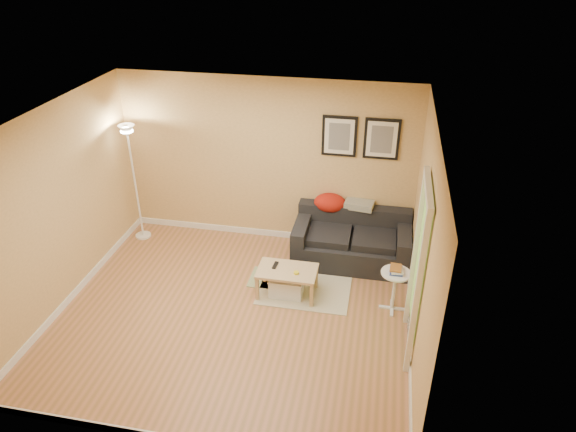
{
  "coord_description": "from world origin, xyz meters",
  "views": [
    {
      "loc": [
        1.7,
        -5.06,
        4.41
      ],
      "look_at": [
        0.55,
        0.85,
        1.05
      ],
      "focal_mm": 32.31,
      "sensor_mm": 36.0,
      "label": 1
    }
  ],
  "objects_px": {
    "side_table": "(394,291)",
    "floor_lamp": "(136,187)",
    "storage_bin": "(287,286)",
    "coffee_table": "(287,282)",
    "book_stack": "(396,269)",
    "sofa": "(352,239)"
  },
  "relations": [
    {
      "from": "sofa",
      "to": "coffee_table",
      "type": "xyz_separation_m",
      "value": [
        -0.78,
        -0.99,
        -0.18
      ]
    },
    {
      "from": "coffee_table",
      "to": "book_stack",
      "type": "xyz_separation_m",
      "value": [
        1.42,
        -0.03,
        0.42
      ]
    },
    {
      "from": "floor_lamp",
      "to": "coffee_table",
      "type": "bearing_deg",
      "value": -21.79
    },
    {
      "from": "side_table",
      "to": "floor_lamp",
      "type": "distance_m",
      "value": 4.21
    },
    {
      "from": "coffee_table",
      "to": "storage_bin",
      "type": "relative_size",
      "value": 1.72
    },
    {
      "from": "side_table",
      "to": "book_stack",
      "type": "xyz_separation_m",
      "value": [
        -0.0,
        0.02,
        0.33
      ]
    },
    {
      "from": "storage_bin",
      "to": "side_table",
      "type": "bearing_deg",
      "value": -1.73
    },
    {
      "from": "sofa",
      "to": "storage_bin",
      "type": "bearing_deg",
      "value": -128.08
    },
    {
      "from": "sofa",
      "to": "book_stack",
      "type": "height_order",
      "value": "sofa"
    },
    {
      "from": "storage_bin",
      "to": "side_table",
      "type": "height_order",
      "value": "side_table"
    },
    {
      "from": "book_stack",
      "to": "floor_lamp",
      "type": "bearing_deg",
      "value": 151.64
    },
    {
      "from": "side_table",
      "to": "book_stack",
      "type": "relative_size",
      "value": 2.75
    },
    {
      "from": "side_table",
      "to": "floor_lamp",
      "type": "bearing_deg",
      "value": 164.8
    },
    {
      "from": "storage_bin",
      "to": "side_table",
      "type": "distance_m",
      "value": 1.43
    },
    {
      "from": "coffee_table",
      "to": "storage_bin",
      "type": "height_order",
      "value": "coffee_table"
    },
    {
      "from": "sofa",
      "to": "side_table",
      "type": "bearing_deg",
      "value": -58.52
    },
    {
      "from": "sofa",
      "to": "storage_bin",
      "type": "xyz_separation_m",
      "value": [
        -0.79,
        -1.0,
        -0.23
      ]
    },
    {
      "from": "sofa",
      "to": "coffee_table",
      "type": "relative_size",
      "value": 2.13
    },
    {
      "from": "book_stack",
      "to": "coffee_table",
      "type": "bearing_deg",
      "value": 165.22
    },
    {
      "from": "side_table",
      "to": "book_stack",
      "type": "height_order",
      "value": "book_stack"
    },
    {
      "from": "storage_bin",
      "to": "floor_lamp",
      "type": "bearing_deg",
      "value": 157.98
    },
    {
      "from": "sofa",
      "to": "floor_lamp",
      "type": "xyz_separation_m",
      "value": [
        -3.38,
        0.05,
        0.53
      ]
    }
  ]
}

